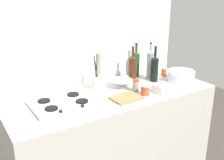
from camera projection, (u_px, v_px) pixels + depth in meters
name	position (u px, v px, depth m)	size (l,w,h in m)	color
counter_block	(112.00, 139.00, 2.45)	(1.80, 0.70, 0.90)	beige
backsplash_panel	(91.00, 65.00, 2.55)	(1.90, 0.06, 2.11)	silver
stovetop_hob	(63.00, 103.00, 2.08)	(0.49, 0.36, 0.04)	#B2B2B7
plate_stack	(181.00, 76.00, 2.56)	(0.26, 0.26, 0.11)	white
wine_bottle_leftmost	(155.00, 68.00, 2.55)	(0.07, 0.07, 0.34)	black
wine_bottle_mid_left	(133.00, 67.00, 2.57)	(0.08, 0.08, 0.34)	#472314
wine_bottle_mid_right	(150.00, 64.00, 2.63)	(0.07, 0.07, 0.36)	gray
wine_bottle_rightmost	(136.00, 63.00, 2.70)	(0.07, 0.07, 0.34)	#19471E
mixing_bowl	(121.00, 83.00, 2.43)	(0.21, 0.21, 0.07)	white
butter_dish	(162.00, 88.00, 2.33)	(0.15, 0.11, 0.07)	white
utensil_crock	(97.00, 81.00, 2.37)	(0.10, 0.10, 0.32)	silver
condiment_jar_front	(145.00, 90.00, 2.25)	(0.08, 0.08, 0.09)	#C64C2D
condiment_jar_rear	(136.00, 85.00, 2.33)	(0.06, 0.06, 0.11)	#9E998C
condiment_jar_spare	(164.00, 72.00, 2.74)	(0.06, 0.06, 0.08)	#C64C2D
cutting_board	(126.00, 98.00, 2.18)	(0.24, 0.18, 0.02)	#9E7A4C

